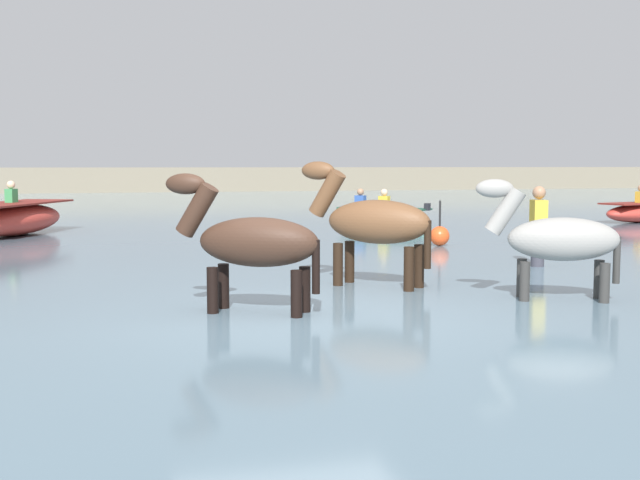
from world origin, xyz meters
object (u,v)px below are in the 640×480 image
(horse_trailing_grey, at_px, (557,243))
(horse_flank_bay, at_px, (373,225))
(person_onlooker_left, at_px, (538,236))
(channel_buoy, at_px, (440,236))
(boat_far_offshore, at_px, (14,219))
(horse_lead_dark_bay, at_px, (252,246))
(boat_distant_east, at_px, (383,216))
(boat_far_inshore, at_px, (640,212))

(horse_trailing_grey, relative_size, horse_flank_bay, 0.90)
(person_onlooker_left, bearing_deg, channel_buoy, 92.79)
(boat_far_offshore, bearing_deg, person_onlooker_left, -43.81)
(horse_lead_dark_bay, distance_m, channel_buoy, 7.63)
(boat_distant_east, distance_m, boat_far_offshore, 8.86)
(person_onlooker_left, distance_m, channel_buoy, 3.32)
(horse_trailing_grey, relative_size, boat_far_offshore, 0.47)
(horse_trailing_grey, distance_m, boat_far_inshore, 13.87)
(horse_lead_dark_bay, xyz_separation_m, boat_distant_east, (5.49, 11.14, -0.45))
(boat_far_inshore, distance_m, channel_buoy, 8.98)
(horse_trailing_grey, distance_m, boat_far_offshore, 12.73)
(horse_flank_bay, height_order, channel_buoy, horse_flank_bay)
(horse_flank_bay, bearing_deg, boat_distant_east, 69.38)
(horse_lead_dark_bay, xyz_separation_m, boat_far_offshore, (-3.35, 10.57, -0.34))
(horse_lead_dark_bay, height_order, horse_flank_bay, horse_flank_bay)
(horse_lead_dark_bay, relative_size, horse_trailing_grey, 1.04)
(boat_far_inshore, bearing_deg, channel_buoy, -150.47)
(boat_distant_east, height_order, channel_buoy, boat_distant_east)
(boat_far_inshore, bearing_deg, horse_flank_bay, -140.16)
(boat_far_offshore, height_order, channel_buoy, boat_far_offshore)
(horse_flank_bay, bearing_deg, person_onlooker_left, 21.70)
(horse_trailing_grey, bearing_deg, horse_flank_bay, 137.79)
(channel_buoy, bearing_deg, horse_flank_bay, -122.87)
(boat_far_inshore, relative_size, boat_far_offshore, 0.68)
(horse_flank_bay, distance_m, boat_far_inshore, 14.00)
(horse_trailing_grey, xyz_separation_m, horse_flank_bay, (-1.70, 1.54, 0.12))
(boat_far_inshore, relative_size, person_onlooker_left, 1.59)
(boat_distant_east, bearing_deg, person_onlooker_left, -93.82)
(horse_trailing_grey, bearing_deg, person_onlooker_left, 63.30)
(horse_lead_dark_bay, height_order, boat_far_inshore, horse_lead_dark_bay)
(horse_trailing_grey, height_order, person_onlooker_left, horse_trailing_grey)
(boat_far_inshore, bearing_deg, horse_lead_dark_bay, -140.47)
(horse_trailing_grey, distance_m, channel_buoy, 6.22)
(boat_far_offshore, relative_size, channel_buoy, 4.38)
(horse_trailing_grey, xyz_separation_m, boat_far_inshore, (9.05, 10.50, -0.38))
(horse_trailing_grey, xyz_separation_m, channel_buoy, (1.23, 6.08, -0.46))
(horse_trailing_grey, height_order, channel_buoy, horse_trailing_grey)
(boat_distant_east, xyz_separation_m, channel_buoy, (-0.73, -5.19, -0.05))
(boat_distant_east, distance_m, channel_buoy, 5.24)
(horse_lead_dark_bay, relative_size, person_onlooker_left, 1.14)
(person_onlooker_left, relative_size, channel_buoy, 1.88)
(horse_lead_dark_bay, bearing_deg, person_onlooker_left, 28.21)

